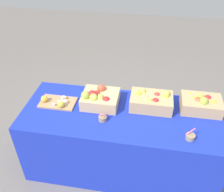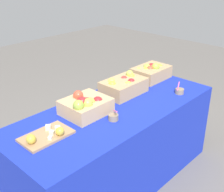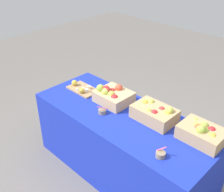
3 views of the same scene
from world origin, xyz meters
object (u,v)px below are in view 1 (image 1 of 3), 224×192
Objects in this scene: sample_bowl_mid at (190,137)px; apple_crate_middle at (151,101)px; cutting_board_back at (57,102)px; sample_bowl_near at (103,118)px; apple_crate_left at (201,103)px; apple_crate_right at (99,98)px.

apple_crate_middle is at bearing 132.69° from sample_bowl_mid.
cutting_board_back is 0.52m from sample_bowl_near.
apple_crate_right is at bearing -174.79° from apple_crate_left.
apple_crate_right is (-0.96, -0.09, 0.00)m from apple_crate_left.
apple_crate_middle reaches higher than sample_bowl_mid.
apple_crate_middle is at bearing 32.50° from sample_bowl_near.
apple_crate_left is 0.47m from apple_crate_middle.
sample_bowl_mid is at bearing -21.09° from apple_crate_right.
sample_bowl_near is at bearing -17.95° from cutting_board_back.
apple_crate_middle is 0.93m from cutting_board_back.
apple_crate_middle is at bearing 5.26° from apple_crate_right.
apple_crate_right reaches higher than sample_bowl_near.
cutting_board_back is 1.29m from sample_bowl_mid.
sample_bowl_near is at bearing 172.43° from sample_bowl_mid.
apple_crate_right is 0.91m from sample_bowl_mid.
sample_bowl_mid is (1.26, -0.26, 0.00)m from cutting_board_back.
sample_bowl_mid is (-0.12, -0.41, -0.05)m from apple_crate_left.
apple_crate_right is 0.43m from cutting_board_back.
cutting_board_back is at bearing -173.77° from apple_crate_left.
apple_crate_right reaches higher than sample_bowl_mid.
apple_crate_right reaches higher than apple_crate_middle.
sample_bowl_near is (0.08, -0.22, -0.05)m from apple_crate_right.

